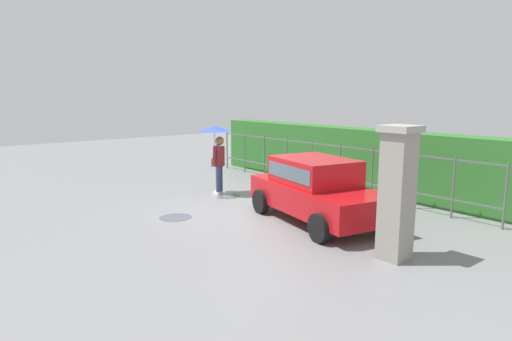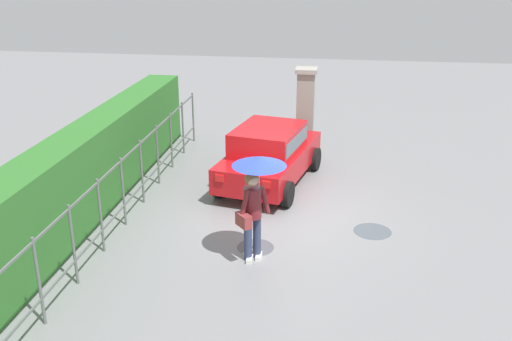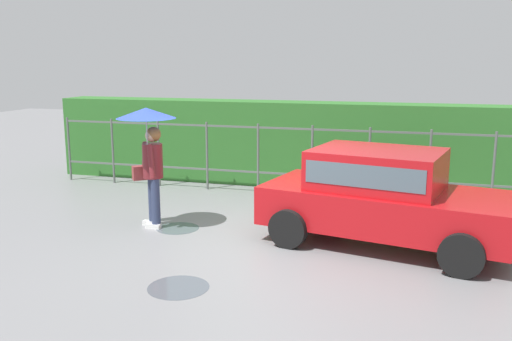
% 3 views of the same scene
% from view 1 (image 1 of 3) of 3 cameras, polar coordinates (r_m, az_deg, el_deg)
% --- Properties ---
extents(ground_plane, '(40.00, 40.00, 0.00)m').
position_cam_1_polar(ground_plane, '(11.42, -0.84, -5.04)').
color(ground_plane, slate).
extents(car, '(3.96, 2.44, 1.48)m').
position_cam_1_polar(car, '(10.29, 7.90, -2.19)').
color(car, '#B71116').
rests_on(car, ground).
extents(pedestrian, '(0.97, 0.97, 2.05)m').
position_cam_1_polar(pedestrian, '(12.91, -5.17, 3.40)').
color(pedestrian, '#2D3856').
rests_on(pedestrian, ground).
extents(gate_pillar, '(0.60, 0.60, 2.42)m').
position_cam_1_polar(gate_pillar, '(8.11, 17.95, -2.69)').
color(gate_pillar, gray).
rests_on(gate_pillar, ground).
extents(fence_section, '(10.57, 0.05, 1.50)m').
position_cam_1_polar(fence_section, '(13.70, 9.00, 0.87)').
color(fence_section, '#59605B').
rests_on(fence_section, ground).
extents(hedge_row, '(11.52, 0.90, 1.90)m').
position_cam_1_polar(hedge_row, '(14.44, 11.71, 1.75)').
color(hedge_row, '#2D6B28').
rests_on(hedge_row, ground).
extents(puddle_near, '(0.78, 0.78, 0.00)m').
position_cam_1_polar(puddle_near, '(10.81, -10.46, -6.05)').
color(puddle_near, '#4C545B').
rests_on(puddle_near, ground).
extents(puddle_far, '(0.73, 0.73, 0.00)m').
position_cam_1_polar(puddle_far, '(12.84, -3.70, -3.37)').
color(puddle_far, '#4C545B').
rests_on(puddle_far, ground).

